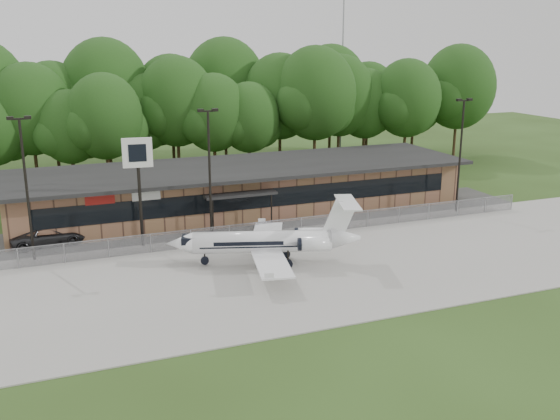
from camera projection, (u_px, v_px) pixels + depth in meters
name	position (u px, v px, depth m)	size (l,w,h in m)	color
ground	(372.00, 313.00, 35.77)	(160.00, 160.00, 0.00)	#2B4016
apron	(315.00, 267.00, 42.95)	(64.00, 18.00, 0.08)	#9E9B93
parking_lot	(259.00, 223.00, 53.29)	(50.00, 9.00, 0.06)	#383835
terminal	(243.00, 187.00, 56.72)	(41.00, 11.65, 4.30)	brown
fence	(278.00, 229.00, 49.05)	(46.00, 0.04, 1.52)	gray
treeline	(193.00, 109.00, 71.54)	(72.00, 12.00, 15.00)	#1D3E13
radio_mast	(342.00, 60.00, 83.32)	(0.20, 0.20, 25.00)	gray
light_pole_left	(26.00, 178.00, 42.72)	(1.55, 0.30, 10.23)	black
light_pole_mid	(209.00, 165.00, 47.28)	(1.55, 0.30, 10.23)	black
light_pole_right	(461.00, 147.00, 55.33)	(1.55, 0.30, 10.23)	black
business_jet	(269.00, 242.00, 43.07)	(13.43, 12.04, 4.56)	white
suv	(48.00, 236.00, 47.38)	(2.56, 5.56, 1.54)	#303133
pole_sign	(138.00, 164.00, 45.59)	(2.19, 0.47, 8.30)	black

